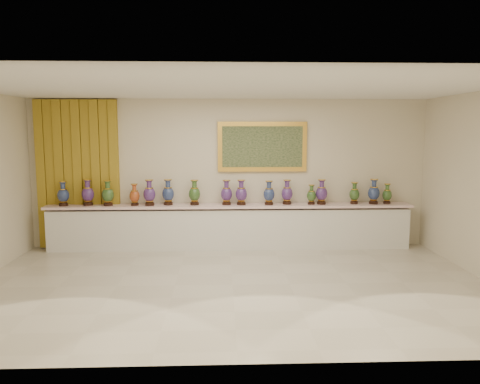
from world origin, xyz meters
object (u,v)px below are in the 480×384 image
(vase_1, at_px, (88,194))
(vase_2, at_px, (108,194))
(counter, at_px, (230,227))
(vase_0, at_px, (63,195))

(vase_1, xyz_separation_m, vase_2, (0.41, -0.05, -0.01))
(counter, xyz_separation_m, vase_1, (-2.81, 0.01, 0.70))
(vase_2, bearing_deg, vase_1, 172.43)
(counter, xyz_separation_m, vase_2, (-2.40, -0.05, 0.69))
(vase_0, height_order, vase_2, vase_2)
(vase_0, xyz_separation_m, vase_1, (0.47, 0.04, 0.01))
(vase_0, bearing_deg, counter, 0.66)
(vase_0, relative_size, vase_1, 0.94)
(vase_0, bearing_deg, vase_1, 5.49)
(vase_0, relative_size, vase_2, 0.97)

